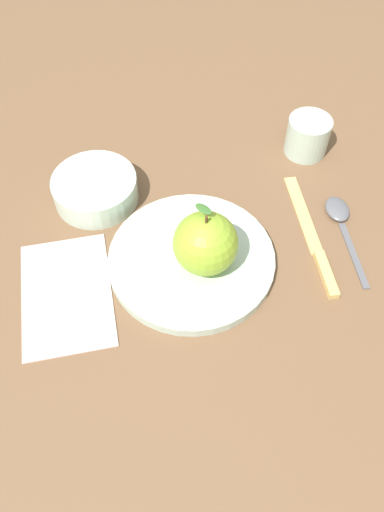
# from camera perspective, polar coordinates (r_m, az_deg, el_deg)

# --- Properties ---
(ground_plane) EXTENTS (2.40, 2.40, 0.00)m
(ground_plane) POSITION_cam_1_polar(r_m,az_deg,el_deg) (0.70, 2.79, -0.18)
(ground_plane) COLOR brown
(dinner_plate) EXTENTS (0.23, 0.23, 0.02)m
(dinner_plate) POSITION_cam_1_polar(r_m,az_deg,el_deg) (0.68, 0.00, -0.55)
(dinner_plate) COLOR #B2C6B2
(dinner_plate) RESTS_ON ground_plane
(apple) EXTENTS (0.08, 0.08, 0.09)m
(apple) POSITION_cam_1_polar(r_m,az_deg,el_deg) (0.64, 1.54, 1.42)
(apple) COLOR #8CB22D
(apple) RESTS_ON dinner_plate
(side_bowl) EXTENTS (0.12, 0.12, 0.04)m
(side_bowl) POSITION_cam_1_polar(r_m,az_deg,el_deg) (0.76, -10.86, 7.61)
(side_bowl) COLOR #B2C6B2
(side_bowl) RESTS_ON ground_plane
(cup) EXTENTS (0.07, 0.07, 0.06)m
(cup) POSITION_cam_1_polar(r_m,az_deg,el_deg) (0.84, 12.92, 13.21)
(cup) COLOR #B2C6B2
(cup) RESTS_ON ground_plane
(knife) EXTENTS (0.22, 0.04, 0.01)m
(knife) POSITION_cam_1_polar(r_m,az_deg,el_deg) (0.73, 13.59, 1.42)
(knife) COLOR #D8B766
(knife) RESTS_ON ground_plane
(spoon) EXTENTS (0.16, 0.04, 0.01)m
(spoon) POSITION_cam_1_polar(r_m,az_deg,el_deg) (0.76, 16.36, 4.15)
(spoon) COLOR #59595E
(spoon) RESTS_ON ground_plane
(linen_napkin) EXTENTS (0.18, 0.12, 0.00)m
(linen_napkin) POSITION_cam_1_polar(r_m,az_deg,el_deg) (0.68, -13.94, -4.07)
(linen_napkin) COLOR beige
(linen_napkin) RESTS_ON ground_plane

